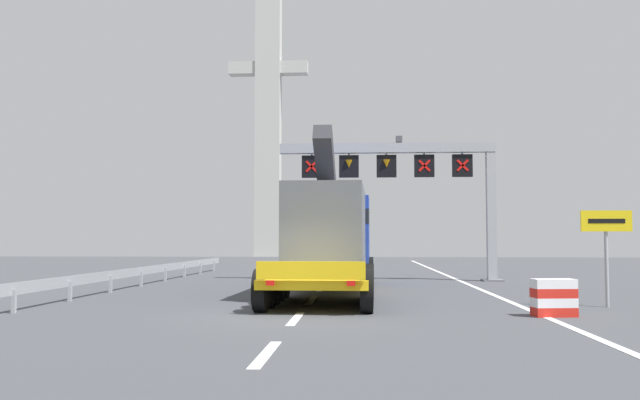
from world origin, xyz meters
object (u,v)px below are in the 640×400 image
(crash_barrier_striped, at_px, (554,298))
(bridge_pylon_distant, at_px, (268,101))
(heavy_haul_truck_yellow, at_px, (332,236))
(exit_sign_yellow, at_px, (606,234))
(overhead_lane_gantry, at_px, (413,170))

(crash_barrier_striped, distance_m, bridge_pylon_distant, 62.87)
(heavy_haul_truck_yellow, height_order, exit_sign_yellow, heavy_haul_truck_yellow)
(heavy_haul_truck_yellow, relative_size, exit_sign_yellow, 5.32)
(heavy_haul_truck_yellow, distance_m, bridge_pylon_distant, 53.89)
(bridge_pylon_distant, bearing_deg, exit_sign_yellow, -72.87)
(exit_sign_yellow, relative_size, bridge_pylon_distant, 0.08)
(heavy_haul_truck_yellow, bearing_deg, exit_sign_yellow, -35.27)
(heavy_haul_truck_yellow, bearing_deg, bridge_pylon_distant, 100.65)
(overhead_lane_gantry, distance_m, exit_sign_yellow, 12.81)
(heavy_haul_truck_yellow, xyz_separation_m, bridge_pylon_distant, (-9.53, 50.69, 15.62))
(crash_barrier_striped, bearing_deg, overhead_lane_gantry, 99.35)
(bridge_pylon_distant, bearing_deg, heavy_haul_truck_yellow, -79.35)
(exit_sign_yellow, bearing_deg, heavy_haul_truck_yellow, 144.73)
(crash_barrier_striped, bearing_deg, heavy_haul_truck_yellow, 125.96)
(overhead_lane_gantry, bearing_deg, exit_sign_yellow, -69.31)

